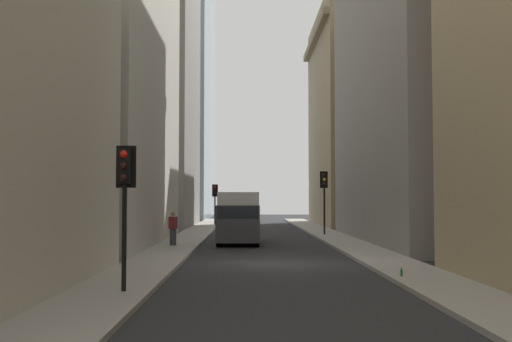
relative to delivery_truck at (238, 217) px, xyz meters
name	(u,v)px	position (x,y,z in m)	size (l,w,h in m)	color
ground_plane	(271,263)	(-10.06, -1.40, -1.46)	(135.00, 135.00, 0.00)	#262628
sidewalk_right	(155,261)	(-10.06, 3.10, -1.39)	(90.00, 2.20, 0.14)	gray
sidewalk_left	(387,261)	(-10.06, -5.90, -1.39)	(90.00, 2.20, 0.14)	gray
building_left_midfar	(446,14)	(0.46, -11.99, 11.76)	(19.63, 10.50, 26.41)	gray
building_left_far	(372,119)	(20.67, -11.99, 8.32)	(16.34, 10.50, 19.54)	#9E8966
building_right_far	(137,52)	(18.12, 9.20, 13.85)	(14.48, 10.00, 30.62)	gray
delivery_truck	(238,217)	(0.00, 0.00, 0.00)	(6.46, 2.25, 2.84)	silver
sedan_silver	(241,222)	(13.18, 0.00, -0.80)	(4.30, 1.78, 1.42)	#B7BABF
traffic_light_foreground	(125,184)	(-17.76, 2.69, 1.43)	(0.43, 0.52, 3.74)	black
traffic_light_midblock	(324,188)	(5.61, -5.56, 1.73)	(0.43, 0.52, 4.15)	black
traffic_light_far_junction	(215,195)	(19.93, 2.40, 1.33)	(0.43, 0.52, 3.61)	black
pedestrian	(173,227)	(-3.13, 3.26, -0.40)	(0.26, 0.44, 1.69)	#33333D
discarded_bottle	(402,273)	(-15.08, -5.16, -1.21)	(0.07, 0.07, 0.27)	#236033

